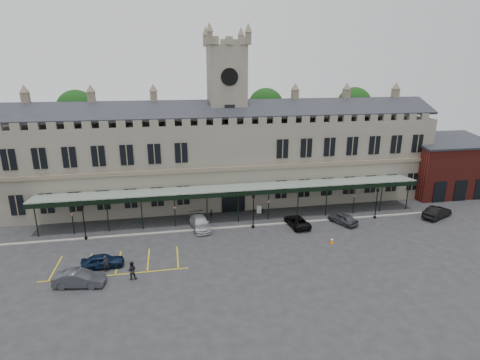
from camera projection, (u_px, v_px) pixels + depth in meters
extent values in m
plane|color=#262628|center=(250.00, 247.00, 41.63)|extent=(140.00, 140.00, 0.00)
cube|color=#6A6558|center=(227.00, 161.00, 54.99)|extent=(60.00, 10.00, 12.00)
cube|color=brown|center=(233.00, 169.00, 50.05)|extent=(60.00, 0.35, 0.50)
cube|color=black|center=(230.00, 109.00, 50.41)|extent=(60.00, 4.77, 2.20)
cube|color=black|center=(224.00, 106.00, 55.12)|extent=(60.00, 4.77, 2.20)
cube|color=black|center=(233.00, 199.00, 51.36)|extent=(3.20, 0.18, 3.80)
cube|color=#6A6558|center=(227.00, 127.00, 53.57)|extent=(5.00, 5.00, 22.00)
cylinder|color=silver|center=(230.00, 77.00, 49.16)|extent=(2.20, 0.12, 2.20)
cylinder|color=black|center=(230.00, 77.00, 49.09)|extent=(2.30, 0.04, 2.30)
cube|color=black|center=(230.00, 115.00, 50.58)|extent=(1.40, 0.12, 2.80)
cube|color=#8C9E93|center=(236.00, 187.00, 48.94)|extent=(50.00, 4.00, 0.40)
cube|color=black|center=(239.00, 194.00, 47.13)|extent=(50.00, 0.18, 0.50)
cube|color=#5B1A15|center=(444.00, 168.00, 58.79)|extent=(12.00, 8.00, 8.00)
cube|color=black|center=(448.00, 140.00, 57.51)|extent=(12.40, 8.36, 1.47)
cube|color=gray|center=(241.00, 227.00, 46.79)|extent=(60.00, 0.40, 0.12)
cylinder|color=#332314|center=(82.00, 154.00, 59.55)|extent=(0.70, 0.70, 12.00)
sphere|color=black|center=(77.00, 110.00, 57.55)|extent=(6.00, 6.00, 6.00)
cylinder|color=#332314|center=(265.00, 147.00, 64.89)|extent=(0.70, 0.70, 12.00)
sphere|color=black|center=(266.00, 106.00, 62.90)|extent=(6.00, 6.00, 6.00)
cylinder|color=#332314|center=(351.00, 144.00, 67.74)|extent=(0.70, 0.70, 12.00)
sphere|color=black|center=(354.00, 104.00, 65.75)|extent=(6.00, 6.00, 6.00)
cylinder|color=black|center=(86.00, 238.00, 43.41)|extent=(0.35, 0.35, 0.29)
cylinder|color=black|center=(84.00, 224.00, 42.89)|extent=(0.12, 0.12, 3.89)
cube|color=black|center=(82.00, 207.00, 42.30)|extent=(0.27, 0.27, 0.39)
cone|color=black|center=(82.00, 204.00, 42.20)|extent=(0.43, 0.43, 0.29)
cylinder|color=black|center=(253.00, 227.00, 46.56)|extent=(0.36, 0.36, 0.30)
cylinder|color=black|center=(253.00, 213.00, 46.03)|extent=(0.12, 0.12, 4.00)
cube|color=black|center=(253.00, 196.00, 45.42)|extent=(0.28, 0.28, 0.40)
cone|color=black|center=(253.00, 193.00, 45.32)|extent=(0.44, 0.44, 0.30)
cylinder|color=black|center=(375.00, 217.00, 49.56)|extent=(0.34, 0.34, 0.28)
cylinder|color=black|center=(376.00, 205.00, 49.07)|extent=(0.11, 0.11, 3.76)
cube|color=black|center=(378.00, 190.00, 48.49)|extent=(0.26, 0.26, 0.38)
cone|color=black|center=(378.00, 188.00, 48.40)|extent=(0.41, 0.41, 0.28)
cube|color=#DF6407|center=(332.00, 243.00, 42.44)|extent=(0.39, 0.39, 0.04)
cone|color=#DF6407|center=(332.00, 240.00, 42.34)|extent=(0.45, 0.45, 0.72)
cylinder|color=silver|center=(332.00, 240.00, 42.31)|extent=(0.30, 0.30, 0.10)
cylinder|color=black|center=(259.00, 212.00, 51.17)|extent=(0.05, 0.05, 0.46)
cube|color=silver|center=(259.00, 210.00, 51.08)|extent=(0.62, 0.24, 1.10)
cylinder|color=black|center=(211.00, 213.00, 50.12)|extent=(0.16, 0.16, 0.93)
cylinder|color=black|center=(262.00, 211.00, 50.87)|extent=(0.15, 0.15, 0.82)
imported|color=black|center=(103.00, 261.00, 37.12)|extent=(4.18, 1.92, 1.39)
imported|color=#36383E|center=(79.00, 278.00, 33.92)|extent=(4.71, 2.26, 1.49)
imported|color=#A9ACB1|center=(200.00, 223.00, 46.19)|extent=(2.77, 5.34, 1.48)
imported|color=black|center=(297.00, 221.00, 46.93)|extent=(2.58, 4.74, 1.26)
imported|color=#36383E|center=(343.00, 218.00, 47.67)|extent=(3.19, 4.37, 1.38)
imported|color=black|center=(437.00, 212.00, 49.47)|extent=(5.02, 3.51, 1.57)
imported|color=black|center=(106.00, 264.00, 36.36)|extent=(0.71, 0.62, 1.63)
imported|color=black|center=(132.00, 270.00, 34.97)|extent=(0.89, 0.70, 1.82)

